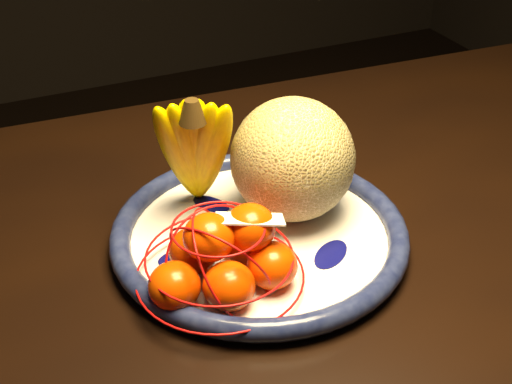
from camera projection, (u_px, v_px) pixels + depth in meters
name	position (u px, v px, depth m)	size (l,w,h in m)	color
dining_table	(295.00, 309.00, 0.89)	(1.60, 1.01, 0.78)	black
fruit_bowl	(259.00, 235.00, 0.86)	(0.36, 0.36, 0.03)	white
cantaloupe	(293.00, 159.00, 0.86)	(0.15, 0.15, 0.15)	olive
banana_bunch	(195.00, 147.00, 0.85)	(0.12, 0.12, 0.19)	#F8D900
mandarin_bag	(224.00, 257.00, 0.77)	(0.23, 0.23, 0.12)	#FF4705
price_tag	(250.00, 219.00, 0.75)	(0.07, 0.03, 0.00)	white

